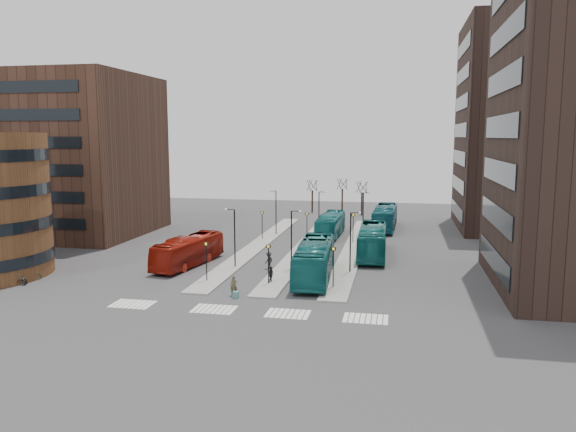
% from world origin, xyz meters
% --- Properties ---
extents(ground, '(160.00, 160.00, 0.00)m').
position_xyz_m(ground, '(0.00, 0.00, 0.00)').
color(ground, '#313134').
rests_on(ground, ground).
extents(island_left, '(2.50, 45.00, 0.15)m').
position_xyz_m(island_left, '(-4.00, 30.00, 0.07)').
color(island_left, gray).
rests_on(island_left, ground).
extents(island_mid, '(2.50, 45.00, 0.15)m').
position_xyz_m(island_mid, '(2.00, 30.00, 0.07)').
color(island_mid, gray).
rests_on(island_mid, ground).
extents(island_right, '(2.50, 45.00, 0.15)m').
position_xyz_m(island_right, '(8.00, 30.00, 0.07)').
color(island_right, gray).
rests_on(island_right, ground).
extents(suitcase, '(0.48, 0.39, 0.58)m').
position_xyz_m(suitcase, '(-0.16, 7.26, 0.29)').
color(suitcase, '#1C299D').
rests_on(suitcase, ground).
extents(red_bus, '(4.41, 11.57, 3.14)m').
position_xyz_m(red_bus, '(-8.55, 18.06, 1.57)').
color(red_bus, maroon).
rests_on(red_bus, ground).
extents(teal_bus_a, '(3.92, 13.39, 3.68)m').
position_xyz_m(teal_bus_a, '(5.41, 15.07, 1.84)').
color(teal_bus_a, '#125E5E').
rests_on(teal_bus_a, ground).
extents(teal_bus_b, '(2.96, 11.44, 3.17)m').
position_xyz_m(teal_bus_b, '(4.14, 38.60, 1.58)').
color(teal_bus_b, '#166D6F').
rests_on(teal_bus_b, ground).
extents(teal_bus_c, '(3.26, 12.83, 3.56)m').
position_xyz_m(teal_bus_c, '(10.40, 26.53, 1.78)').
color(teal_bus_c, '#146563').
rests_on(teal_bus_c, ground).
extents(teal_bus_d, '(3.45, 12.77, 3.53)m').
position_xyz_m(teal_bus_d, '(11.33, 45.88, 1.76)').
color(teal_bus_d, '#155C69').
rests_on(teal_bus_d, ground).
extents(traveller, '(0.72, 0.55, 1.76)m').
position_xyz_m(traveller, '(-0.54, 8.01, 0.88)').
color(traveller, '#4B452D').
rests_on(traveller, ground).
extents(commuter_a, '(0.82, 0.66, 1.63)m').
position_xyz_m(commuter_a, '(-8.01, 15.58, 0.81)').
color(commuter_a, black).
rests_on(commuter_a, ground).
extents(commuter_b, '(0.66, 1.01, 1.60)m').
position_xyz_m(commuter_b, '(1.67, 12.67, 0.80)').
color(commuter_b, black).
rests_on(commuter_b, ground).
extents(commuter_c, '(1.03, 1.30, 1.77)m').
position_xyz_m(commuter_c, '(0.15, 18.32, 0.88)').
color(commuter_c, black).
rests_on(commuter_c, ground).
extents(bicycle_near, '(1.53, 0.58, 0.80)m').
position_xyz_m(bicycle_near, '(-21.00, 7.31, 0.40)').
color(bicycle_near, gray).
rests_on(bicycle_near, ground).
extents(bicycle_mid, '(1.49, 0.43, 0.89)m').
position_xyz_m(bicycle_mid, '(-21.00, 7.57, 0.45)').
color(bicycle_mid, gray).
rests_on(bicycle_mid, ground).
extents(bicycle_far, '(1.61, 1.04, 0.80)m').
position_xyz_m(bicycle_far, '(-21.00, 9.43, 0.40)').
color(bicycle_far, gray).
rests_on(bicycle_far, ground).
extents(crosswalk_stripes, '(22.35, 2.40, 0.01)m').
position_xyz_m(crosswalk_stripes, '(1.75, 4.00, 0.01)').
color(crosswalk_stripes, silver).
rests_on(crosswalk_stripes, ground).
extents(office_block, '(25.00, 20.12, 22.00)m').
position_xyz_m(office_block, '(-34.00, 33.98, 11.00)').
color(office_block, '#432A1F').
rests_on(office_block, ground).
extents(tower_far, '(20.12, 20.00, 30.00)m').
position_xyz_m(tower_far, '(31.98, 50.00, 15.00)').
color(tower_far, black).
rests_on(tower_far, ground).
extents(sign_poles, '(12.45, 22.12, 3.65)m').
position_xyz_m(sign_poles, '(1.60, 23.00, 2.41)').
color(sign_poles, black).
rests_on(sign_poles, ground).
extents(lamp_posts, '(14.04, 20.24, 6.12)m').
position_xyz_m(lamp_posts, '(2.64, 28.00, 3.58)').
color(lamp_posts, black).
rests_on(lamp_posts, ground).
extents(bare_trees, '(10.97, 8.14, 5.90)m').
position_xyz_m(bare_trees, '(2.67, 62.67, 2.72)').
color(bare_trees, black).
rests_on(bare_trees, ground).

